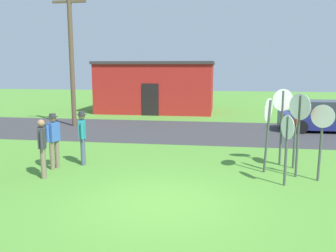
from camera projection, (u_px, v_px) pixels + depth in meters
ground_plane at (160, 203)px, 8.25m from camera, size 80.00×80.00×0.00m
street_asphalt at (192, 131)px, 17.46m from camera, size 60.00×6.40×0.01m
building_background at (157, 87)px, 25.27m from camera, size 8.09×5.16×3.53m
utility_pole at (71, 56)px, 18.45m from camera, size 1.80×0.24×7.06m
parked_car_on_street at (324, 117)px, 17.42m from camera, size 4.31×2.04×1.51m
stop_sign_leaning_left at (268, 122)px, 10.38m from camera, size 0.34×0.66×2.25m
stop_sign_rear_right at (299, 121)px, 9.93m from camera, size 0.46×0.60×2.42m
stop_sign_tallest at (322, 130)px, 9.66m from camera, size 0.56×0.37×2.13m
stop_sign_rear_left at (287, 139)px, 9.24m from camera, size 0.24×0.61×1.92m
stop_sign_far_back at (295, 125)px, 10.85m from camera, size 0.08×0.74×2.01m
stop_sign_leaning_right at (282, 114)px, 11.25m from camera, size 0.67×0.24×2.46m
person_holding_notes at (53, 137)px, 10.88m from camera, size 0.42×0.55×1.74m
person_in_dark_shirt at (82, 135)px, 11.36m from camera, size 0.33×0.54×1.74m
person_near_signs at (42, 145)px, 9.98m from camera, size 0.35×0.52×1.69m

